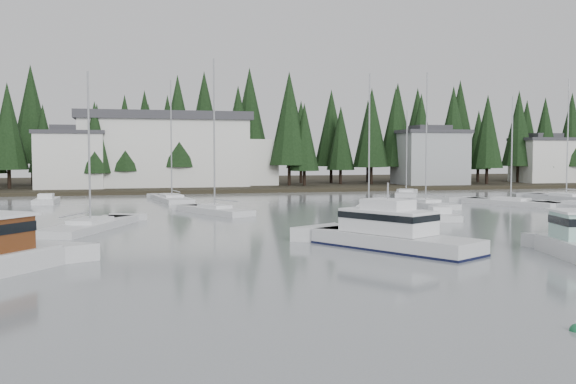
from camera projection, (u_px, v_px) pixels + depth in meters
name	position (u px, v px, depth m)	size (l,w,h in m)	color
ground	(527.00, 352.00, 17.04)	(260.00, 260.00, 0.00)	gray
far_shore_land	(189.00, 184.00, 110.98)	(240.00, 54.00, 1.00)	black
conifer_treeline	(196.00, 188.00, 100.32)	(200.00, 22.00, 20.00)	black
house_west	(70.00, 158.00, 88.91)	(9.54, 7.42, 8.75)	silver
house_east_a	(430.00, 156.00, 101.01)	(10.60, 8.48, 9.25)	#999EA0
house_east_b	(543.00, 159.00, 108.30)	(9.54, 7.42, 8.25)	silver
harbor_inn	(178.00, 151.00, 95.72)	(29.50, 11.50, 10.90)	silver
cabin_cruiser_center	(392.00, 237.00, 35.50)	(7.56, 10.11, 4.25)	silver
sailboat_0	(369.00, 212.00, 57.11)	(7.28, 10.89, 12.89)	silver
sailboat_3	(566.00, 199.00, 73.45)	(4.12, 10.63, 14.36)	silver
sailboat_6	(172.00, 200.00, 71.64)	(4.20, 11.03, 14.02)	silver
sailboat_7	(426.00, 206.00, 64.07)	(3.30, 8.92, 13.86)	silver
sailboat_8	(91.00, 229.00, 44.72)	(6.63, 11.15, 11.51)	silver
sailboat_10	(215.00, 212.00, 56.91)	(6.05, 9.29, 14.17)	silver
sailboat_11	(406.00, 195.00, 81.86)	(6.38, 9.64, 11.41)	silver
sailboat_12	(511.00, 204.00, 66.24)	(6.71, 10.70, 11.74)	silver
runabout_1	(440.00, 217.00, 51.87)	(3.35, 5.87, 1.42)	silver
runabout_3	(46.00, 202.00, 68.58)	(2.32, 5.63, 1.42)	silver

